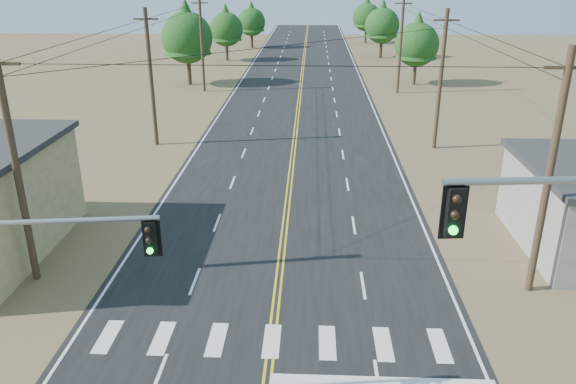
{
  "coord_description": "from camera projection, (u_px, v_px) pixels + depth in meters",
  "views": [
    {
      "loc": [
        1.31,
        -8.74,
        12.5
      ],
      "look_at": [
        0.33,
        13.81,
        3.5
      ],
      "focal_mm": 35.0,
      "sensor_mm": 36.0,
      "label": 1
    }
  ],
  "objects": [
    {
      "name": "utility_pole_left_mid",
      "position": [
        151.0,
        77.0,
        41.01
      ],
      "size": [
        1.8,
        0.3,
        10.0
      ],
      "color": "#4C3826",
      "rests_on": "ground"
    },
    {
      "name": "utility_pole_right_far",
      "position": [
        401.0,
        44.0,
        58.73
      ],
      "size": [
        1.8,
        0.3,
        10.0
      ],
      "color": "#4C3826",
      "rests_on": "ground"
    },
    {
      "name": "tree_right_near",
      "position": [
        417.0,
        40.0,
        63.17
      ],
      "size": [
        4.93,
        4.93,
        8.22
      ],
      "color": "#3F2D1E",
      "rests_on": "ground"
    },
    {
      "name": "tree_left_far",
      "position": [
        251.0,
        19.0,
        93.4
      ],
      "size": [
        4.6,
        4.6,
        7.66
      ],
      "color": "#3F2D1E",
      "rests_on": "ground"
    },
    {
      "name": "utility_pole_right_near",
      "position": [
        549.0,
        175.0,
        21.61
      ],
      "size": [
        1.8,
        0.3,
        10.0
      ],
      "color": "#4C3826",
      "rests_on": "ground"
    },
    {
      "name": "utility_pole_left_near",
      "position": [
        16.0,
        167.0,
        22.45
      ],
      "size": [
        1.8,
        0.3,
        10.0
      ],
      "color": "#4C3826",
      "rests_on": "ground"
    },
    {
      "name": "tree_left_mid",
      "position": [
        226.0,
        26.0,
        80.1
      ],
      "size": [
        4.82,
        4.82,
        8.03
      ],
      "color": "#3F2D1E",
      "rests_on": "ground"
    },
    {
      "name": "tree_right_far",
      "position": [
        367.0,
        14.0,
        99.2
      ],
      "size": [
        4.9,
        4.9,
        8.17
      ],
      "color": "#3F2D1E",
      "rests_on": "ground"
    },
    {
      "name": "utility_pole_left_far",
      "position": [
        202.0,
        43.0,
        59.57
      ],
      "size": [
        1.8,
        0.3,
        10.0
      ],
      "color": "#4C3826",
      "rests_on": "ground"
    },
    {
      "name": "signal_mast_left",
      "position": [
        25.0,
        287.0,
        15.3
      ],
      "size": [
        5.43,
        0.9,
        6.53
      ],
      "rotation": [
        0.0,
        0.0,
        0.13
      ],
      "color": "gray",
      "rests_on": "ground"
    },
    {
      "name": "tree_left_near",
      "position": [
        187.0,
        32.0,
        62.97
      ],
      "size": [
        5.74,
        5.74,
        9.57
      ],
      "color": "#3F2D1E",
      "rests_on": "ground"
    },
    {
      "name": "road",
      "position": [
        293.0,
        154.0,
        40.63
      ],
      "size": [
        15.0,
        200.0,
        0.02
      ],
      "primitive_type": "cube",
      "color": "black",
      "rests_on": "ground"
    },
    {
      "name": "utility_pole_right_mid",
      "position": [
        441.0,
        79.0,
        40.17
      ],
      "size": [
        1.8,
        0.3,
        10.0
      ],
      "color": "#4C3826",
      "rests_on": "ground"
    },
    {
      "name": "tree_right_mid",
      "position": [
        382.0,
        22.0,
        82.53
      ],
      "size": [
        5.11,
        5.11,
        8.52
      ],
      "color": "#3F2D1E",
      "rests_on": "ground"
    }
  ]
}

